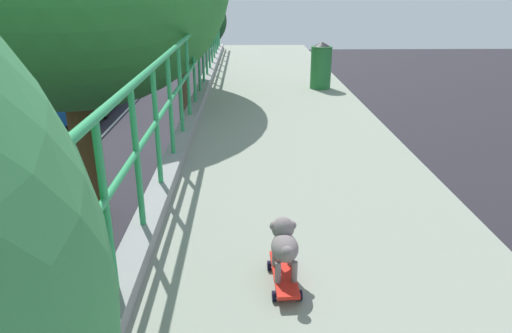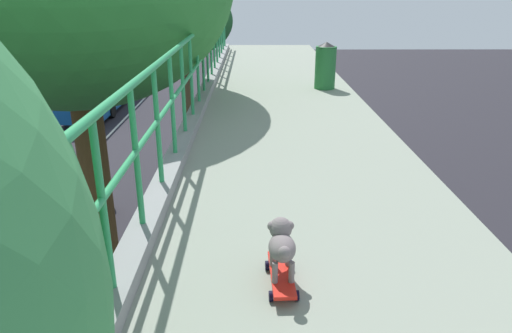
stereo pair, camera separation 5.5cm
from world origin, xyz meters
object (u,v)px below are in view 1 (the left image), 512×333
Objects in this scene: car_grey_sixth at (4,177)px; city_bus at (98,76)px; car_black_fifth at (59,218)px; litter_bin at (321,65)px; toy_skateboard at (284,275)px; small_dog at (284,242)px.

city_bus reaches higher than car_grey_sixth.
city_bus is at bearing 102.04° from car_black_fifth.
toy_skateboard is at bearing -100.63° from litter_bin.
small_dog is (6.17, -10.90, 5.39)m from car_black_fifth.
car_grey_sixth is at bearing 142.02° from litter_bin.
litter_bin is (7.31, -4.83, 5.52)m from car_black_fifth.
city_bus is 23.40× the size of toy_skateboard.
car_black_fifth is 13.56m from toy_skateboard.
car_black_fifth is 0.35× the size of city_bus.
litter_bin is (1.14, 6.09, 0.36)m from toy_skateboard.
car_grey_sixth is 11.72× the size of small_dog.
small_dog reaches higher than car_grey_sixth.
small_dog is 6.18m from litter_bin.
car_black_fifth is 4.95m from car_grey_sixth.
car_black_fifth is at bearing 146.58° from litter_bin.
toy_skateboard reaches higher than city_bus.
litter_bin is at bearing -33.42° from car_black_fifth.
toy_skateboard is at bearing -86.52° from small_dog.
car_grey_sixth is 14.37m from city_bus.
small_dog is at bearing -100.67° from litter_bin.
city_bus is at bearing 109.13° from small_dog.
city_bus is (-0.38, 14.30, 1.36)m from car_grey_sixth.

